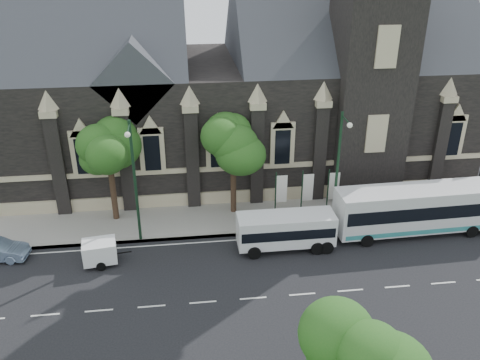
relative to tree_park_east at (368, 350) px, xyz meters
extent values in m
plane|color=black|center=(-6.18, 9.32, -4.62)|extent=(160.00, 160.00, 0.00)
cube|color=gray|center=(-6.18, 18.82, -4.54)|extent=(80.00, 5.00, 0.15)
cube|color=black|center=(-2.18, 28.82, 0.38)|extent=(40.00, 15.00, 10.00)
cube|color=#2D2F34|center=(-14.18, 28.82, 5.38)|extent=(16.00, 15.00, 15.00)
cube|color=#2D2F34|center=(7.82, 28.82, 5.38)|extent=(20.00, 15.00, 15.00)
cube|color=#2D2F34|center=(-10.18, 24.32, 5.38)|extent=(6.00, 6.00, 6.00)
cube|color=black|center=(7.82, 22.82, 4.38)|extent=(5.50, 5.50, 18.00)
cube|color=tan|center=(-2.18, 21.28, -1.42)|extent=(40.00, 0.22, 0.40)
cube|color=tan|center=(-2.18, 21.28, -4.02)|extent=(40.00, 0.25, 1.20)
cube|color=black|center=(-4.18, 21.14, 0.18)|extent=(1.20, 0.12, 2.80)
sphere|color=#235A1C|center=(-0.18, -0.18, -0.14)|extent=(3.20, 3.20, 3.20)
sphere|color=#235A1C|center=(0.42, 0.42, 0.46)|extent=(2.40, 2.40, 2.40)
cylinder|color=black|center=(-3.18, 19.82, -2.64)|extent=(0.44, 0.44, 3.96)
sphere|color=#235A1C|center=(-3.18, 19.82, 1.02)|extent=(3.84, 3.84, 3.84)
sphere|color=#235A1C|center=(-2.46, 20.54, 1.74)|extent=(2.88, 2.88, 2.88)
cylinder|color=black|center=(-12.18, 19.82, -2.64)|extent=(0.44, 0.44, 3.96)
sphere|color=#235A1C|center=(-12.18, 19.82, 0.95)|extent=(3.68, 3.68, 3.68)
sphere|color=#235A1C|center=(-11.49, 20.51, 1.64)|extent=(2.76, 2.76, 2.76)
cylinder|color=#15301D|center=(3.82, 16.62, -0.12)|extent=(0.20, 0.20, 9.00)
cylinder|color=#15301D|center=(3.82, 15.82, 4.08)|extent=(0.10, 1.60, 0.10)
sphere|color=silver|center=(3.82, 15.02, 3.98)|extent=(0.36, 0.36, 0.36)
cylinder|color=#15301D|center=(-10.18, 16.62, -0.12)|extent=(0.20, 0.20, 9.00)
cylinder|color=#15301D|center=(-10.18, 15.82, 4.08)|extent=(0.10, 1.60, 0.10)
sphere|color=silver|center=(-10.18, 15.02, 3.98)|extent=(0.36, 0.36, 0.36)
cylinder|color=#15301D|center=(-0.18, 18.32, -2.62)|extent=(0.10, 0.10, 4.00)
cube|color=white|center=(0.27, 18.32, -2.02)|extent=(0.80, 0.04, 2.20)
cylinder|color=#15301D|center=(1.82, 18.32, -2.62)|extent=(0.10, 0.10, 4.00)
cube|color=white|center=(2.27, 18.32, -2.02)|extent=(0.80, 0.04, 2.20)
cylinder|color=#15301D|center=(3.82, 18.32, -2.62)|extent=(0.10, 0.10, 4.00)
cube|color=white|center=(4.27, 18.32, -2.02)|extent=(0.80, 0.04, 2.20)
cube|color=silver|center=(9.72, 15.33, -2.62)|extent=(12.22, 2.91, 3.09)
cube|color=black|center=(9.72, 15.33, -2.42)|extent=(11.74, 2.93, 0.99)
cube|color=teal|center=(9.72, 15.33, -3.87)|extent=(11.74, 2.92, 0.35)
cylinder|color=black|center=(5.51, 13.93, -4.17)|extent=(0.91, 0.31, 0.90)
cylinder|color=black|center=(5.43, 16.46, -4.17)|extent=(0.91, 0.31, 0.90)
cylinder|color=black|center=(13.40, 14.18, -4.17)|extent=(0.91, 0.31, 0.90)
cylinder|color=black|center=(13.32, 16.71, -4.17)|extent=(0.91, 0.31, 0.90)
cylinder|color=black|center=(14.53, 16.74, -4.17)|extent=(0.91, 0.31, 0.90)
cube|color=silver|center=(-0.18, 14.46, -3.11)|extent=(6.64, 2.09, 2.11)
cube|color=black|center=(-0.18, 14.46, -3.03)|extent=(6.37, 2.13, 0.72)
cylinder|color=black|center=(-2.50, 13.42, -4.17)|extent=(0.90, 0.28, 0.90)
cylinder|color=black|center=(-2.50, 15.50, -4.17)|extent=(0.90, 0.28, 0.90)
cylinder|color=black|center=(1.82, 13.42, -4.17)|extent=(0.90, 0.28, 0.90)
cylinder|color=black|center=(1.81, 15.51, -4.17)|extent=(0.90, 0.28, 0.90)
cylinder|color=black|center=(2.48, 13.42, -4.17)|extent=(0.90, 0.28, 0.90)
cylinder|color=black|center=(2.48, 15.51, -4.17)|extent=(0.90, 0.28, 0.90)
cube|color=white|center=(-12.63, 14.11, -3.66)|extent=(2.32, 1.86, 1.38)
cylinder|color=black|center=(-12.52, 13.32, -4.32)|extent=(0.62, 0.29, 0.60)
cylinder|color=black|center=(-12.73, 14.90, -4.32)|extent=(0.62, 0.29, 0.60)
cylinder|color=black|center=(-11.26, 14.30, -4.03)|extent=(1.28, 0.25, 0.08)
camera|label=1|loc=(-6.89, -14.26, 14.70)|focal=37.49mm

